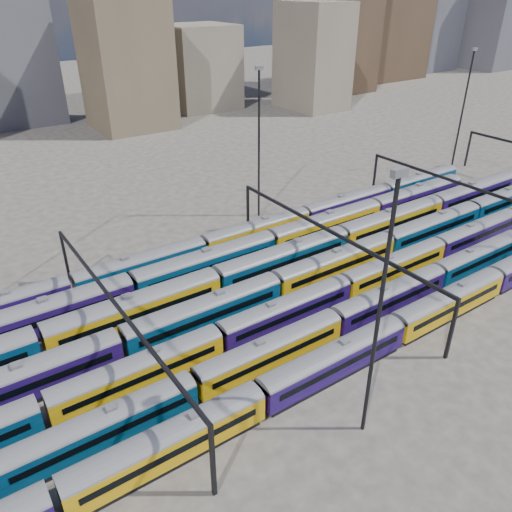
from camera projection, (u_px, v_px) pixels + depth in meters
ground at (269, 303)px, 65.53m from camera, size 500.00×500.00×0.00m
rake_0 at (334, 358)px, 52.30m from camera, size 133.12×2.78×4.67m
rake_1 at (270, 349)px, 53.63m from camera, size 92.64×2.72×4.56m
rake_2 at (344, 285)px, 64.95m from camera, size 113.40×2.77×4.65m
rake_3 at (335, 261)px, 69.90m from camera, size 104.28×3.05×5.14m
rake_4 at (216, 280)px, 65.26m from camera, size 132.94×3.24×5.47m
rake_5 at (207, 261)px, 69.60m from camera, size 109.84×3.22×5.43m
rake_6 at (203, 246)px, 74.48m from camera, size 117.11×2.86×4.80m
gantry_1 at (116, 311)px, 52.33m from camera, size 0.35×40.35×8.03m
gantry_2 at (330, 238)px, 67.23m from camera, size 0.35×40.35×8.03m
gantry_3 at (466, 192)px, 82.13m from camera, size 0.35×40.35×8.03m
mast_2 at (380, 306)px, 40.43m from camera, size 1.40×0.50×25.60m
mast_3 at (259, 139)px, 83.59m from camera, size 1.40×0.50×25.60m
mast_5 at (463, 107)px, 105.53m from camera, size 1.40×0.50×25.60m
skyline at (332, 33)px, 183.90m from camera, size 399.22×60.48×50.03m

